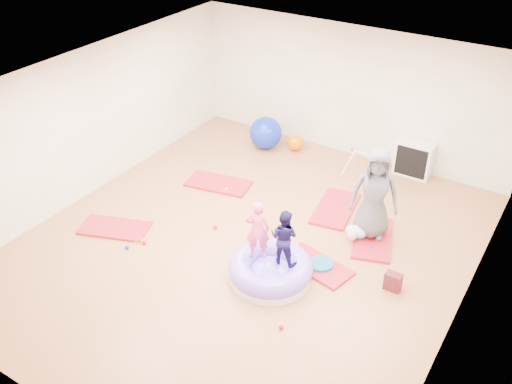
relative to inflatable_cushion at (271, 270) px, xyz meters
The scene contains 19 objects.
room 1.56m from the inflatable_cushion, 146.02° to the left, with size 7.01×8.01×2.81m.
gym_mat_front_left 3.04m from the inflatable_cushion, behind, with size 1.20×0.60×0.05m, color #AC213F.
gym_mat_mid_left 3.01m from the inflatable_cushion, 141.19° to the left, with size 1.26×0.63×0.05m, color #AC213F.
gym_mat_center_back 2.32m from the inflatable_cushion, 89.28° to the left, with size 1.29×0.65×0.05m, color #AC213F.
gym_mat_right 0.82m from the inflatable_cushion, 52.57° to the left, with size 1.14×0.57×0.05m, color #AC213F.
gym_mat_rear_right 2.07m from the inflatable_cushion, 61.75° to the left, with size 1.28×0.64×0.05m, color #AC213F.
inflatable_cushion is the anchor object (origin of this frame).
child_pink 0.77m from the inflatable_cushion, behind, with size 0.37×0.24×1.01m, color #F44A8A.
child_navy 0.71m from the inflatable_cushion, 33.20° to the left, with size 0.45×0.35×0.93m, color #140E3C.
adult_caregiver 2.19m from the inflatable_cushion, 64.56° to the left, with size 0.81×0.52×1.65m, color #505057.
infant 1.78m from the inflatable_cushion, 66.10° to the left, with size 0.37×0.38×0.22m.
ball_pit_balls 1.15m from the inflatable_cushion, 163.04° to the left, with size 3.58×2.70×0.07m.
exercise_ball_blue 4.45m from the inflatable_cushion, 122.32° to the left, with size 0.72×0.72×0.72m, color #0D21A8.
exercise_ball_orange 4.38m from the inflatable_cushion, 113.71° to the left, with size 0.36×0.36×0.36m, color #DA6100.
infant_play_gym 3.78m from the inflatable_cushion, 91.10° to the left, with size 0.68×0.64×0.52m.
cube_shelf 4.40m from the inflatable_cushion, 79.57° to the left, with size 0.74×0.36×0.74m.
balance_disc 0.88m from the inflatable_cushion, 50.57° to the left, with size 0.40×0.40×0.09m, color #166281.
backpack 1.89m from the inflatable_cushion, 24.36° to the left, with size 0.25×0.16×0.29m, color maroon.
yellow_toy 2.48m from the inflatable_cushion, behind, with size 0.18×0.18×0.03m, color #CDD700.
Camera 1 is at (4.28, -6.50, 5.95)m, focal length 40.00 mm.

